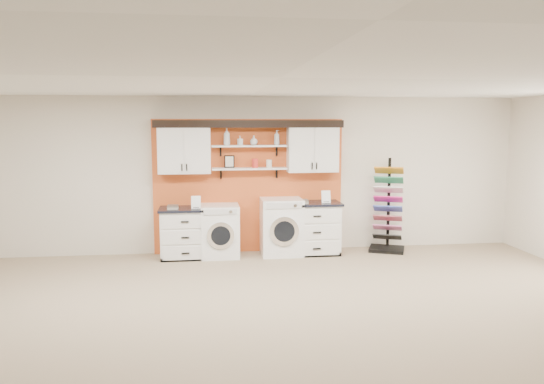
{
  "coord_description": "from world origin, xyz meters",
  "views": [
    {
      "loc": [
        -0.8,
        -5.51,
        2.34
      ],
      "look_at": [
        0.21,
        2.3,
        1.31
      ],
      "focal_mm": 35.0,
      "sensor_mm": 36.0,
      "label": 1
    }
  ],
  "objects": [
    {
      "name": "crown_molding",
      "position": [
        0.0,
        3.81,
        2.33
      ],
      "size": [
        3.3,
        0.41,
        0.13
      ],
      "color": "black",
      "rests_on": "wall_back"
    },
    {
      "name": "accent_panel",
      "position": [
        0.0,
        3.96,
        1.2
      ],
      "size": [
        3.4,
        0.07,
        2.4
      ],
      "primitive_type": "cube",
      "color": "#C75222",
      "rests_on": "wall_back"
    },
    {
      "name": "upper_cabinet_left",
      "position": [
        -1.13,
        3.79,
        1.88
      ],
      "size": [
        0.9,
        0.35,
        0.84
      ],
      "color": "white",
      "rests_on": "wall_back"
    },
    {
      "name": "ceiling",
      "position": [
        0.0,
        0.0,
        2.8
      ],
      "size": [
        10.0,
        10.0,
        0.0
      ],
      "primitive_type": "plane",
      "rotation": [
        3.14,
        0.0,
        0.0
      ],
      "color": "white",
      "rests_on": "wall_back"
    },
    {
      "name": "picture_frame",
      "position": [
        -0.35,
        3.85,
        1.66
      ],
      "size": [
        0.18,
        0.02,
        0.22
      ],
      "color": "black",
      "rests_on": "shelf_lower"
    },
    {
      "name": "washer",
      "position": [
        -0.54,
        3.64,
        0.46
      ],
      "size": [
        0.65,
        0.71,
        0.91
      ],
      "color": "white",
      "rests_on": "floor"
    },
    {
      "name": "soap_bottle_d",
      "position": [
        0.49,
        3.8,
        2.08
      ],
      "size": [
        0.14,
        0.14,
        0.26
      ],
      "primitive_type": "imported",
      "rotation": [
        0.0,
        0.0,
        2.04
      ],
      "color": "silver",
      "rests_on": "shelf_upper"
    },
    {
      "name": "shelf_lower",
      "position": [
        0.0,
        3.8,
        1.53
      ],
      "size": [
        1.32,
        0.28,
        0.03
      ],
      "primitive_type": "cube",
      "color": "white",
      "rests_on": "wall_back"
    },
    {
      "name": "shelf_upper",
      "position": [
        0.0,
        3.8,
        1.93
      ],
      "size": [
        1.32,
        0.28,
        0.03
      ],
      "primitive_type": "cube",
      "color": "white",
      "rests_on": "wall_back"
    },
    {
      "name": "dryer",
      "position": [
        0.55,
        3.64,
        0.5
      ],
      "size": [
        0.72,
        0.71,
        1.01
      ],
      "color": "white",
      "rests_on": "floor"
    },
    {
      "name": "floor",
      "position": [
        0.0,
        0.0,
        0.0
      ],
      "size": [
        10.0,
        10.0,
        0.0
      ],
      "primitive_type": "plane",
      "color": "gray",
      "rests_on": "ground"
    },
    {
      "name": "sample_rack",
      "position": [
        2.52,
        3.67,
        0.54
      ],
      "size": [
        0.77,
        0.72,
        1.7
      ],
      "rotation": [
        0.0,
        0.0,
        -0.4
      ],
      "color": "black",
      "rests_on": "floor"
    },
    {
      "name": "wall_back",
      "position": [
        0.0,
        4.0,
        1.4
      ],
      "size": [
        10.0,
        0.0,
        10.0
      ],
      "primitive_type": "plane",
      "rotation": [
        1.57,
        0.0,
        0.0
      ],
      "color": "beige",
      "rests_on": "floor"
    },
    {
      "name": "base_cabinet_right",
      "position": [
        1.13,
        3.64,
        0.47
      ],
      "size": [
        0.95,
        0.66,
        0.93
      ],
      "color": "white",
      "rests_on": "floor"
    },
    {
      "name": "base_cabinet_left",
      "position": [
        -1.13,
        3.64,
        0.44
      ],
      "size": [
        0.9,
        0.66,
        0.88
      ],
      "color": "white",
      "rests_on": "floor"
    },
    {
      "name": "canister_red",
      "position": [
        0.1,
        3.8,
        1.62
      ],
      "size": [
        0.11,
        0.11,
        0.16
      ],
      "primitive_type": "cylinder",
      "color": "red",
      "rests_on": "shelf_lower"
    },
    {
      "name": "canister_cream",
      "position": [
        0.35,
        3.8,
        1.61
      ],
      "size": [
        0.1,
        0.1,
        0.14
      ],
      "primitive_type": "cylinder",
      "color": "silver",
      "rests_on": "shelf_lower"
    },
    {
      "name": "soap_bottle_c",
      "position": [
        0.08,
        3.8,
        2.03
      ],
      "size": [
        0.18,
        0.18,
        0.17
      ],
      "primitive_type": "imported",
      "rotation": [
        0.0,
        0.0,
        2.66
      ],
      "color": "silver",
      "rests_on": "shelf_upper"
    },
    {
      "name": "soap_bottle_b",
      "position": [
        -0.16,
        3.8,
        2.03
      ],
      "size": [
        0.1,
        0.1,
        0.16
      ],
      "primitive_type": "imported",
      "rotation": [
        0.0,
        0.0,
        3.52
      ],
      "color": "silver",
      "rests_on": "shelf_upper"
    },
    {
      "name": "upper_cabinet_right",
      "position": [
        1.13,
        3.79,
        1.88
      ],
      "size": [
        0.9,
        0.35,
        0.84
      ],
      "color": "white",
      "rests_on": "wall_back"
    },
    {
      "name": "soap_bottle_a",
      "position": [
        -0.39,
        3.8,
        2.09
      ],
      "size": [
        0.13,
        0.13,
        0.3
      ],
      "primitive_type": "imported",
      "rotation": [
        0.0,
        0.0,
        2.97
      ],
      "color": "silver",
      "rests_on": "shelf_upper"
    }
  ]
}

